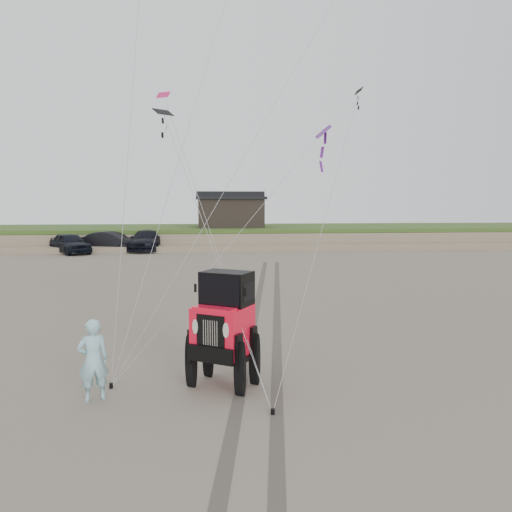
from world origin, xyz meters
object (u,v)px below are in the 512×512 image
object	(u,v)px
cabin	(230,211)
jeep	(223,341)
truck_a	(70,243)
truck_c	(147,240)
man	(93,360)
truck_b	(111,242)

from	to	relation	value
cabin	jeep	size ratio (longest dim) A/B	1.17
truck_a	truck_c	bearing A→B (deg)	-18.53
cabin	man	xyz separation A→B (m)	(-4.57, -37.30, -2.38)
cabin	jeep	xyz separation A→B (m)	(-1.90, -36.76, -2.22)
truck_a	truck_b	xyz separation A→B (m)	(2.99, 1.11, 0.01)
cabin	truck_b	size ratio (longest dim) A/B	1.27
jeep	truck_b	bearing A→B (deg)	135.25
truck_a	truck_c	distance (m)	6.08
cabin	man	world-z (taller)	cabin
truck_b	jeep	world-z (taller)	jeep
truck_a	jeep	bearing A→B (deg)	-105.83
truck_a	truck_c	world-z (taller)	truck_c
truck_c	jeep	size ratio (longest dim) A/B	1.10
cabin	truck_c	xyz separation A→B (m)	(-7.27, -4.97, -2.37)
truck_a	man	xyz separation A→B (m)	(8.49, -30.48, 0.03)
truck_b	man	world-z (taller)	man
truck_a	cabin	bearing A→B (deg)	-8.68
jeep	man	distance (m)	2.73
cabin	truck_a	xyz separation A→B (m)	(-13.06, -6.83, -2.42)
man	truck_a	bearing A→B (deg)	-95.10
truck_c	jeep	distance (m)	32.24
truck_b	jeep	bearing A→B (deg)	-148.65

